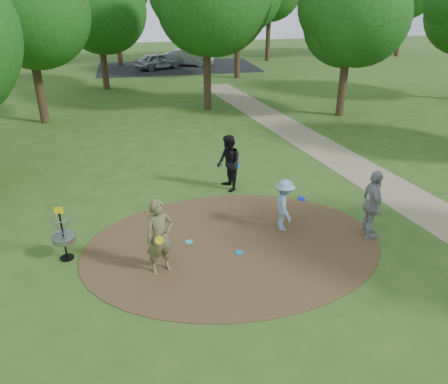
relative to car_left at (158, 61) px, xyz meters
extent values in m
plane|color=#2D5119|center=(-0.23, -29.41, -0.68)|extent=(100.00, 100.00, 0.00)
cylinder|color=#47301C|center=(-0.23, -29.41, -0.67)|extent=(8.40, 8.40, 0.02)
cube|color=#8C7A5B|center=(6.27, -27.41, -0.67)|extent=(7.55, 39.89, 0.01)
cube|color=black|center=(1.77, 0.59, -0.68)|extent=(14.00, 8.00, 0.01)
imported|color=brown|center=(-2.29, -30.21, 0.32)|extent=(0.84, 0.67, 2.00)
cylinder|color=yellow|center=(-2.32, -30.44, 0.38)|extent=(0.22, 0.04, 0.22)
imported|color=#81A2C1|center=(1.44, -28.84, 0.11)|extent=(0.67, 1.07, 1.59)
cylinder|color=#0D20EC|center=(1.98, -28.79, 0.25)|extent=(0.30, 0.30, 0.08)
imported|color=black|center=(0.47, -25.75, 0.32)|extent=(0.89, 1.07, 2.00)
cylinder|color=blue|center=(0.77, -25.75, 0.21)|extent=(0.22, 0.06, 0.22)
imported|color=#969799|center=(3.72, -29.76, 0.34)|extent=(0.72, 1.27, 2.04)
cylinder|color=silver|center=(3.59, -29.81, 0.62)|extent=(0.22, 0.06, 0.22)
cylinder|color=#18BFC3|center=(-1.43, -29.03, -0.65)|extent=(0.22, 0.22, 0.02)
cylinder|color=#0C7DD0|center=(-0.17, -29.86, -0.65)|extent=(0.22, 0.22, 0.02)
cylinder|color=red|center=(-2.30, -28.27, -0.65)|extent=(0.22, 0.22, 0.02)
imported|color=#9EA1A5|center=(0.00, 0.00, 0.00)|extent=(4.30, 3.12, 1.36)
imported|color=#999AA0|center=(2.83, 1.16, 0.06)|extent=(4.77, 3.32, 1.49)
cylinder|color=black|center=(-4.73, -29.11, -0.01)|extent=(0.05, 0.05, 1.35)
cylinder|color=black|center=(-4.73, -29.11, -0.66)|extent=(0.36, 0.36, 0.04)
cylinder|color=gray|center=(-4.73, -29.11, -0.06)|extent=(0.60, 0.60, 0.16)
torus|color=gray|center=(-4.73, -29.11, 0.02)|extent=(0.63, 0.63, 0.03)
torus|color=gray|center=(-4.73, -29.11, 0.57)|extent=(0.58, 0.58, 0.02)
cube|color=yellow|center=(-4.73, -29.11, 0.77)|extent=(0.22, 0.02, 0.18)
cylinder|color=#332316|center=(-7.23, -15.41, 1.22)|extent=(0.44, 0.44, 3.80)
sphere|color=#174412|center=(-7.23, -15.41, 4.59)|extent=(5.33, 5.33, 5.33)
cylinder|color=#332316|center=(1.77, -14.41, 1.41)|extent=(0.44, 0.44, 4.18)
sphere|color=#174412|center=(1.77, -14.41, 5.17)|extent=(6.09, 6.09, 6.09)
cylinder|color=#332316|center=(8.77, -17.41, 1.12)|extent=(0.44, 0.44, 3.61)
sphere|color=#174412|center=(8.77, -17.41, 4.31)|extent=(5.03, 5.03, 5.03)
cylinder|color=#332316|center=(-4.23, -7.41, 1.03)|extent=(0.44, 0.44, 3.42)
sphere|color=#174412|center=(-4.23, -7.41, 4.26)|extent=(5.53, 5.53, 5.53)
cylinder|color=#332316|center=(5.77, -5.41, 1.50)|extent=(0.44, 0.44, 4.37)
camera|label=1|loc=(-2.70, -39.59, 5.93)|focal=35.00mm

